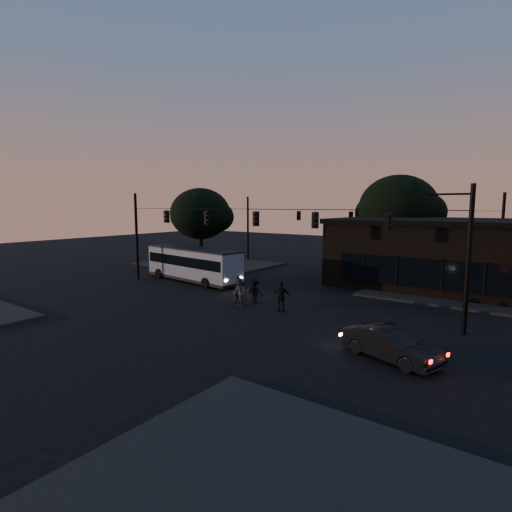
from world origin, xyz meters
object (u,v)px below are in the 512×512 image
Objects in this scene: building at (436,253)px; car at (390,344)px; pedestrian_a at (238,290)px; pedestrian_b at (239,292)px; pedestrian_d at (255,291)px; pedestrian_c at (281,297)px; bus at (193,263)px.

building is 17.79m from car.
pedestrian_a is 0.93m from pedestrian_b.
pedestrian_d is (0.24, 1.40, -0.10)m from pedestrian_b.
building is 15.52m from pedestrian_d.
pedestrian_b is (-8.57, -14.36, -1.78)m from building.
pedestrian_c is at bearing 164.48° from pedestrian_d.
pedestrian_c is (11.48, -3.89, -0.66)m from bus.
pedestrian_b is at bearing -20.30° from bus.
building reaches higher than car.
pedestrian_d is at bearing -122.70° from building.
pedestrian_b is 1.43m from pedestrian_d.
building is 15.05m from pedestrian_c.
pedestrian_b is at bearing 82.61° from pedestrian_d.
bus reaches higher than car.
car is at bearing 158.77° from pedestrian_d.
car is 2.25× the size of pedestrian_b.
pedestrian_a reaches higher than car.
car is at bearing -83.19° from building.
building reaches higher than pedestrian_b.
pedestrian_c is at bearing 12.87° from pedestrian_a.
building reaches higher than pedestrian_c.
car is 11.13m from pedestrian_b.
pedestrian_d is at bearing 83.88° from car.
building is at bearing 93.51° from pedestrian_b.
building is 9.25× the size of pedestrian_d.
pedestrian_b reaches higher than car.
pedestrian_c is at bearing 45.43° from pedestrian_b.
building is 8.18× the size of pedestrian_c.
building is at bearing -120.18° from pedestrian_d.
building is 16.62m from pedestrian_a.
car is (2.10, -17.55, -2.02)m from building.
bus is at bearing -44.35° from pedestrian_c.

